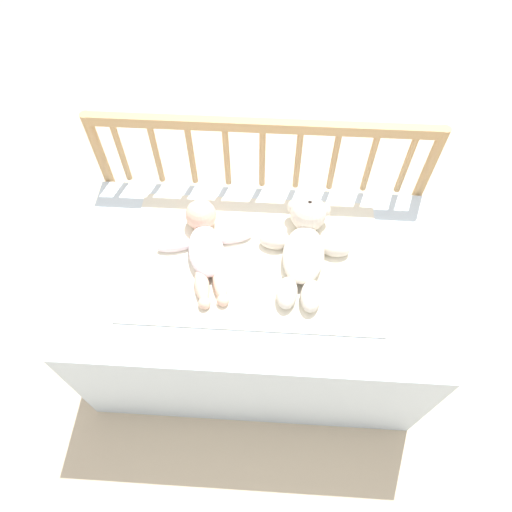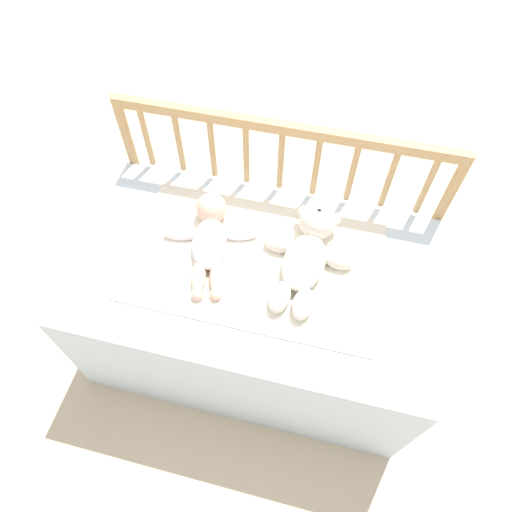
# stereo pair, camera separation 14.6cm
# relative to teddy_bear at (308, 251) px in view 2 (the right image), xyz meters

# --- Properties ---
(ground_plane) EXTENTS (12.00, 12.00, 0.00)m
(ground_plane) POSITION_rel_teddy_bear_xyz_m (-0.16, -0.08, -0.59)
(ground_plane) COLOR #C6B293
(crib_mattress) EXTENTS (1.21, 0.71, 0.55)m
(crib_mattress) POSITION_rel_teddy_bear_xyz_m (-0.16, -0.08, -0.32)
(crib_mattress) COLOR silver
(crib_mattress) RESTS_ON ground_plane
(crib_rail) EXTENTS (1.21, 0.04, 0.84)m
(crib_rail) POSITION_rel_teddy_bear_xyz_m (-0.16, 0.30, 0.01)
(crib_rail) COLOR tan
(crib_rail) RESTS_ON ground_plane
(blanket) EXTENTS (0.84, 0.52, 0.01)m
(blanket) POSITION_rel_teddy_bear_xyz_m (-0.17, -0.04, -0.04)
(blanket) COLOR silver
(blanket) RESTS_ON crib_mattress
(teddy_bear) EXTENTS (0.31, 0.42, 0.13)m
(teddy_bear) POSITION_rel_teddy_bear_xyz_m (0.00, 0.00, 0.00)
(teddy_bear) COLOR silver
(teddy_bear) RESTS_ON crib_mattress
(baby) EXTENTS (0.32, 0.39, 0.11)m
(baby) POSITION_rel_teddy_bear_xyz_m (-0.33, -0.02, -0.01)
(baby) COLOR white
(baby) RESTS_ON crib_mattress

